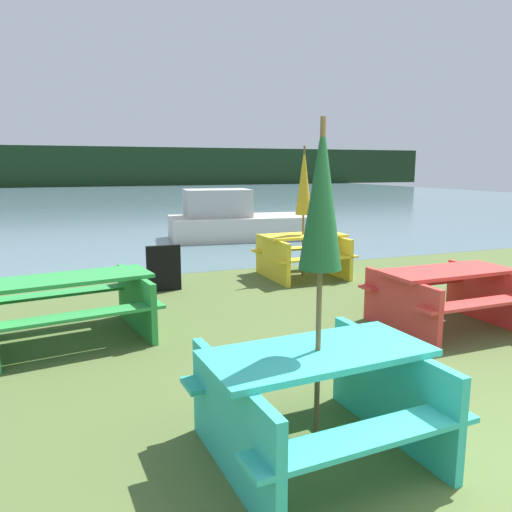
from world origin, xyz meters
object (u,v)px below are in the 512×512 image
Objects in this scene: picnic_table_green at (68,302)px; picnic_table_teal at (317,394)px; picnic_table_red at (446,292)px; boat at (236,221)px; umbrella_gold at (304,182)px; picnic_table_yellow at (303,252)px; signboard at (164,268)px; umbrella_darkgreen at (321,199)px.

picnic_table_teal is at bearing -63.53° from picnic_table_green.
picnic_table_green reaches higher than picnic_table_red.
picnic_table_red is 0.40× the size of boat.
picnic_table_green is at bearing -152.68° from umbrella_gold.
picnic_table_yellow is (4.06, 2.10, -0.00)m from picnic_table_green.
umbrella_gold is 3.15× the size of signboard.
picnic_table_yellow is 2.03× the size of signboard.
picnic_table_yellow is at bearing 64.50° from picnic_table_teal.
boat is 5.61× the size of signboard.
picnic_table_green is 0.90× the size of umbrella_darkgreen.
signboard is at bearing -176.66° from picnic_table_yellow.
umbrella_gold is (4.06, 2.10, 1.27)m from picnic_table_green.
picnic_table_teal is at bearing 0.00° from umbrella_darkgreen.
umbrella_gold is (0.00, -0.00, 1.28)m from picnic_table_yellow.
boat is (2.95, 10.31, 0.04)m from picnic_table_teal.
picnic_table_teal reaches higher than signboard.
picnic_table_teal is 5.80m from picnic_table_yellow.
umbrella_gold reaches higher than umbrella_darkgreen.
picnic_table_red is 8.37m from boat.
picnic_table_yellow is at bearing 3.34° from signboard.
picnic_table_red is at bearing -83.95° from picnic_table_yellow.
boat is at bearing 74.05° from picnic_table_teal.
picnic_table_red is 2.26× the size of signboard.
picnic_table_green is 4.57m from picnic_table_yellow.
picnic_table_yellow is at bearing 90.00° from umbrella_gold.
picnic_table_red is (2.85, 1.94, -0.01)m from picnic_table_teal.
picnic_table_red is 3.32m from picnic_table_yellow.
umbrella_gold reaches higher than signboard.
boat is (0.45, 5.07, -1.23)m from umbrella_gold.
signboard is at bearing -113.33° from boat.
boat is (0.45, 5.07, 0.04)m from picnic_table_yellow.
signboard is (-2.58, -0.15, -0.09)m from picnic_table_yellow.
umbrella_darkgreen reaches higher than boat.
boat is at bearing 89.32° from picnic_table_red.
picnic_table_red is 3.70m from umbrella_darkgreen.
umbrella_gold is at bearing -90.00° from picnic_table_yellow.
umbrella_darkgreen is 5.28m from signboard.
picnic_table_green is 0.88× the size of umbrella_gold.
picnic_table_teal is 0.70× the size of umbrella_darkgreen.
boat is (4.51, 7.17, 0.04)m from picnic_table_green.
picnic_table_teal reaches higher than picnic_table_red.
umbrella_darkgreen is at bearing -63.53° from picnic_table_green.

